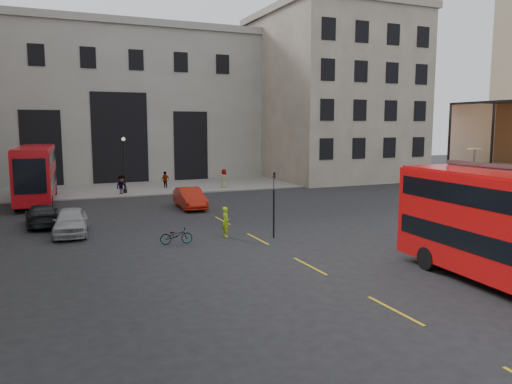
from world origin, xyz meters
name	(u,v)px	position (x,y,z in m)	size (l,w,h in m)	color
ground	(439,303)	(0.00, 0.00, 0.00)	(140.00, 140.00, 0.00)	black
gateway	(112,100)	(-5.00, 47.99, 9.39)	(35.00, 10.60, 18.00)	#9A9890
building_right	(331,93)	(20.00, 39.97, 10.39)	(16.60, 18.60, 20.00)	#A99A88
pavement_far	(119,189)	(-6.00, 38.00, 0.06)	(40.00, 12.00, 0.12)	slate
traffic_light_near	(274,196)	(-1.00, 12.00, 2.42)	(0.16, 0.20, 3.80)	black
traffic_light_far	(15,179)	(-15.00, 28.00, 2.42)	(0.16, 0.20, 3.80)	black
street_lamp_b	(124,169)	(-6.00, 34.00, 2.39)	(0.36, 0.36, 5.33)	black
bus_far	(36,171)	(-13.54, 31.77, 2.63)	(3.40, 11.89, 4.69)	#AC0C12
car_a	(71,221)	(-11.67, 17.47, 0.80)	(1.89, 4.70, 1.60)	#989BA0
car_b	(190,198)	(-2.61, 23.82, 0.80)	(1.70, 4.88, 1.61)	#A01709
car_c	(42,215)	(-13.22, 21.00, 0.70)	(1.97, 4.84, 1.40)	black
bicycle	(176,236)	(-6.53, 12.77, 0.46)	(0.61, 1.74, 0.91)	gray
cyclist	(226,222)	(-3.43, 13.37, 0.88)	(0.64, 0.42, 1.75)	#A9D916
pedestrian_a	(14,193)	(-15.31, 32.60, 0.77)	(0.75, 0.58, 1.54)	gray
pedestrian_b	(122,185)	(-6.40, 33.38, 0.92)	(1.19, 0.68, 1.84)	gray
pedestrian_c	(165,180)	(-1.64, 36.31, 0.90)	(1.06, 0.44, 1.81)	gray
pedestrian_d	(224,179)	(4.01, 34.50, 0.98)	(0.96, 0.62, 1.96)	gray
cafe_table_far	(474,154)	(5.37, 3.77, 5.12)	(0.62, 0.62, 0.78)	silver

